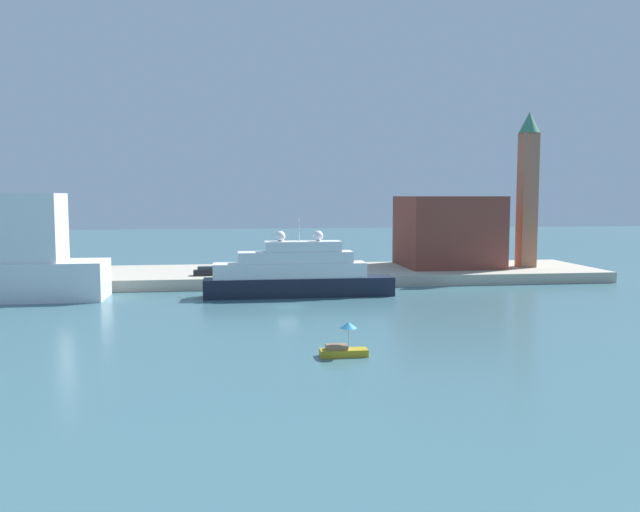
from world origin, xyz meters
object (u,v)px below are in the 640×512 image
small_motorboat (344,346)px  large_yacht (296,274)px  person_figure (230,271)px  mooring_bollard (309,274)px  bell_tower (528,184)px  parked_car (207,271)px  harbor_building (448,231)px

small_motorboat → large_yacht: bearing=91.1°
person_figure → mooring_bollard: person_figure is taller
bell_tower → parked_car: (-54.69, -5.07, -13.72)m
small_motorboat → bell_tower: 68.22m
large_yacht → person_figure: (-9.21, 10.44, -0.66)m
parked_car → mooring_bollard: 15.94m
bell_tower → mooring_bollard: bell_tower is taller
harbor_building → mooring_bollard: harbor_building is taller
harbor_building → mooring_bollard: 28.91m
bell_tower → mooring_bollard: size_ratio=43.31×
bell_tower → small_motorboat: bearing=-128.3°
small_motorboat → person_figure: (-9.90, 45.60, 1.56)m
small_motorboat → person_figure: size_ratio=2.58×
small_motorboat → mooring_bollard: size_ratio=6.83×
small_motorboat → person_figure: 46.69m
parked_car → harbor_building: bearing=11.3°
harbor_building → person_figure: 39.66m
large_yacht → small_motorboat: size_ratio=6.33×
parked_car → person_figure: bearing=-23.3°
parked_car → mooring_bollard: (15.65, -3.00, -0.30)m
large_yacht → parked_car: (-12.78, 11.98, -0.80)m
small_motorboat → parked_car: 49.05m
large_yacht → harbor_building: harbor_building is taller
large_yacht → person_figure: size_ratio=16.33×
harbor_building → large_yacht: bearing=-144.8°
parked_car → mooring_bollard: bearing=-10.8°
large_yacht → small_motorboat: large_yacht is taller
parked_car → mooring_bollard: size_ratio=7.07×
large_yacht → mooring_bollard: bearing=72.3°
harbor_building → mooring_bollard: size_ratio=25.98×
harbor_building → small_motorboat: bearing=-116.9°
large_yacht → small_motorboat: (0.69, -35.16, -2.22)m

